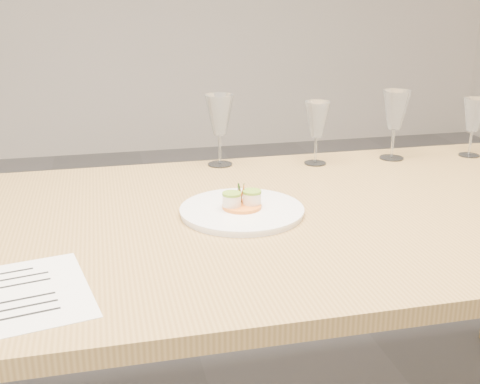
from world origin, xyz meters
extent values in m
cube|color=#AE884C|center=(0.00, 0.00, 0.73)|extent=(2.40, 1.00, 0.04)
cylinder|color=white|center=(0.03, 0.01, 0.76)|extent=(0.30, 0.30, 0.01)
cylinder|color=white|center=(0.03, 0.01, 0.76)|extent=(0.30, 0.30, 0.01)
cylinder|color=orange|center=(0.03, 0.01, 0.77)|extent=(0.10, 0.10, 0.01)
cylinder|color=#F1DEC5|center=(0.01, 0.01, 0.79)|extent=(0.04, 0.04, 0.03)
cylinder|color=#F1DEC5|center=(0.06, 0.01, 0.79)|extent=(0.04, 0.04, 0.03)
cylinder|color=olive|center=(0.01, 0.01, 0.80)|extent=(0.05, 0.05, 0.01)
cylinder|color=olive|center=(0.06, 0.01, 0.80)|extent=(0.05, 0.05, 0.01)
cylinder|color=tan|center=(0.09, -0.04, 0.76)|extent=(0.05, 0.05, 0.00)
cube|color=white|center=(-0.44, -0.30, 0.75)|extent=(0.27, 0.32, 0.00)
cube|color=black|center=(-0.48, -0.20, 0.75)|extent=(0.09, 0.02, 0.00)
cube|color=black|center=(-0.48, -0.23, 0.75)|extent=(0.14, 0.03, 0.00)
cube|color=black|center=(-0.47, -0.26, 0.75)|extent=(0.14, 0.03, 0.00)
cube|color=black|center=(-0.46, -0.32, 0.75)|extent=(0.14, 0.03, 0.00)
cube|color=black|center=(-0.45, -0.35, 0.75)|extent=(0.14, 0.03, 0.00)
cube|color=black|center=(-0.45, -0.38, 0.75)|extent=(0.14, 0.03, 0.00)
cylinder|color=white|center=(0.07, 0.44, 0.75)|extent=(0.08, 0.08, 0.00)
cylinder|color=white|center=(0.07, 0.44, 0.80)|extent=(0.01, 0.01, 0.09)
cone|color=white|center=(0.07, 0.44, 0.91)|extent=(0.09, 0.09, 0.12)
cylinder|color=white|center=(0.36, 0.38, 0.75)|extent=(0.07, 0.07, 0.00)
cylinder|color=white|center=(0.36, 0.38, 0.80)|extent=(0.01, 0.01, 0.08)
cone|color=white|center=(0.36, 0.38, 0.89)|extent=(0.08, 0.08, 0.11)
cylinder|color=white|center=(0.62, 0.38, 0.75)|extent=(0.08, 0.08, 0.00)
cylinder|color=white|center=(0.62, 0.38, 0.80)|extent=(0.01, 0.01, 0.09)
cone|color=white|center=(0.62, 0.38, 0.91)|extent=(0.09, 0.09, 0.12)
cylinder|color=white|center=(0.88, 0.36, 0.75)|extent=(0.07, 0.07, 0.00)
cylinder|color=white|center=(0.88, 0.36, 0.79)|extent=(0.01, 0.01, 0.08)
cone|color=white|center=(0.88, 0.36, 0.89)|extent=(0.08, 0.08, 0.10)
camera|label=1|loc=(-0.29, -1.33, 1.28)|focal=45.00mm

